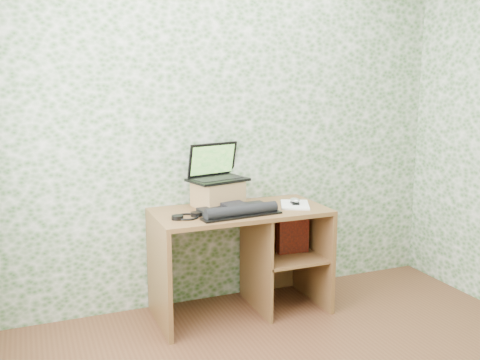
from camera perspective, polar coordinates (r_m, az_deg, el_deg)
name	(u,v)px	position (r m, az deg, el deg)	size (l,w,h in m)	color
wall_back	(224,127)	(3.90, -1.70, 5.72)	(3.50, 3.50, 0.00)	silver
desk	(249,244)	(3.83, 0.94, -6.87)	(1.20, 0.60, 0.75)	brown
riser	(218,194)	(3.78, -2.37, -1.48)	(0.31, 0.26, 0.18)	#A57B4A
laptop	(216,171)	(3.79, -2.60, 0.92)	(0.44, 0.36, 0.26)	black
keyboard	(238,210)	(3.58, -0.26, -3.23)	(0.57, 0.33, 0.08)	black
headphones	(187,216)	(3.51, -5.68, -3.87)	(0.22, 0.19, 0.03)	black
notepad	(295,205)	(3.84, 5.87, -2.64)	(0.19, 0.28, 0.01)	white
mouse	(295,202)	(3.84, 5.88, -2.31)	(0.06, 0.10, 0.03)	#B8B8BA
pen	(299,202)	(3.89, 6.27, -2.31)	(0.01, 0.01, 0.12)	black
red_box	(292,234)	(3.93, 5.62, -5.75)	(0.23, 0.07, 0.28)	maroon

